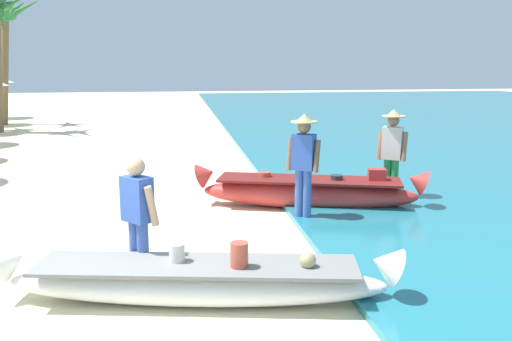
# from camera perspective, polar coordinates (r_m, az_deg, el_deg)

# --- Properties ---
(ground_plane) EXTENTS (80.00, 80.00, 0.00)m
(ground_plane) POSITION_cam_1_polar(r_m,az_deg,el_deg) (6.63, -17.28, -13.07)
(ground_plane) COLOR beige
(boat_white_foreground) EXTENTS (4.55, 1.50, 0.74)m
(boat_white_foreground) POSITION_cam_1_polar(r_m,az_deg,el_deg) (6.39, -5.97, -11.05)
(boat_white_foreground) COLOR white
(boat_white_foreground) RESTS_ON ground
(boat_red_midground) EXTENTS (4.16, 1.86, 0.84)m
(boat_red_midground) POSITION_cam_1_polar(r_m,az_deg,el_deg) (10.24, 5.41, -2.15)
(boat_red_midground) COLOR red
(boat_red_midground) RESTS_ON ground
(person_vendor_hatted) EXTENTS (0.57, 0.47, 1.80)m
(person_vendor_hatted) POSITION_cam_1_polar(r_m,az_deg,el_deg) (9.19, 4.84, 1.05)
(person_vendor_hatted) COLOR #3D5BA8
(person_vendor_hatted) RESTS_ON ground
(person_tourist_customer) EXTENTS (0.51, 0.53, 1.57)m
(person_tourist_customer) POSITION_cam_1_polar(r_m,az_deg,el_deg) (6.74, -11.89, -4.40)
(person_tourist_customer) COLOR #3D5BA8
(person_tourist_customer) RESTS_ON ground
(person_vendor_assistant) EXTENTS (0.57, 0.48, 1.75)m
(person_vendor_assistant) POSITION_cam_1_polar(r_m,az_deg,el_deg) (10.84, 13.62, 2.15)
(person_vendor_assistant) COLOR green
(person_vendor_assistant) RESTS_ON ground
(palm_tree_far_behind) EXTENTS (2.64, 2.87, 5.15)m
(palm_tree_far_behind) POSITION_cam_1_polar(r_m,az_deg,el_deg) (24.94, -23.97, 13.70)
(palm_tree_far_behind) COLOR brown
(palm_tree_far_behind) RESTS_ON ground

